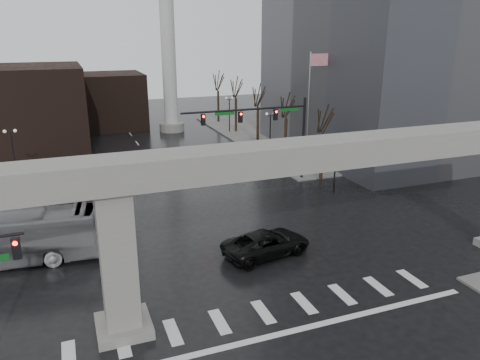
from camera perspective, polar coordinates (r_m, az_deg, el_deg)
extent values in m
plane|color=black|center=(26.14, 1.94, -14.65)|extent=(160.00, 160.00, 0.00)
cube|color=slate|center=(67.57, 10.54, 5.58)|extent=(28.00, 36.00, 0.15)
cube|color=gray|center=(22.87, 2.15, 2.52)|extent=(48.00, 2.20, 1.40)
cube|color=gray|center=(22.85, -14.62, -9.82)|extent=(1.60, 1.60, 7.30)
cube|color=gray|center=(24.58, -13.98, -16.88)|extent=(2.60, 2.60, 0.50)
cube|color=black|center=(63.17, -25.77, 7.84)|extent=(16.00, 14.00, 10.00)
cube|color=black|center=(73.29, -15.69, 9.29)|extent=(10.00, 10.00, 8.00)
cylinder|color=beige|center=(67.90, -8.88, 18.42)|extent=(2.00, 2.00, 30.00)
cylinder|color=gray|center=(69.21, -8.31, 6.43)|extent=(3.60, 3.60, 1.20)
cylinder|color=black|center=(45.71, 7.71, 4.97)|extent=(0.24, 0.24, 8.00)
cylinder|color=black|center=(42.59, 0.68, 8.58)|extent=(12.00, 0.18, 0.18)
cube|color=black|center=(43.88, 4.36, 7.94)|extent=(0.35, 0.30, 1.00)
cube|color=black|center=(42.52, 0.05, 7.68)|extent=(0.35, 0.30, 1.00)
cube|color=black|center=(41.42, -4.51, 7.35)|extent=(0.35, 0.30, 1.00)
sphere|color=#FF0C05|center=(43.67, 4.47, 8.29)|extent=(0.20, 0.20, 0.20)
cube|color=#0C5419|center=(44.46, 6.15, 8.61)|extent=(1.80, 0.05, 0.35)
cube|color=#0C5419|center=(41.94, -1.88, 8.15)|extent=(1.80, 0.05, 0.35)
cube|color=black|center=(22.83, -25.62, -7.49)|extent=(0.35, 0.30, 1.00)
cylinder|color=silver|center=(49.12, 8.30, 8.21)|extent=(0.12, 0.12, 12.00)
cube|color=red|center=(49.04, 9.64, 14.26)|extent=(2.00, 0.03, 1.20)
cylinder|color=black|center=(42.46, 11.52, 1.54)|extent=(0.14, 0.14, 4.80)
cube|color=black|center=(41.87, 11.72, 4.63)|extent=(0.90, 0.06, 0.06)
sphere|color=silver|center=(41.59, 11.21, 4.86)|extent=(0.32, 0.32, 0.32)
sphere|color=silver|center=(42.07, 12.25, 4.94)|extent=(0.32, 0.32, 0.32)
cylinder|color=black|center=(54.39, 3.69, 5.42)|extent=(0.14, 0.14, 4.80)
cube|color=black|center=(53.94, 3.74, 7.86)|extent=(0.90, 0.06, 0.06)
sphere|color=silver|center=(53.72, 3.30, 8.04)|extent=(0.32, 0.32, 0.32)
sphere|color=silver|center=(54.09, 4.18, 8.09)|extent=(0.32, 0.32, 0.32)
cylinder|color=black|center=(67.13, -1.30, 7.82)|extent=(0.14, 0.14, 4.80)
cube|color=black|center=(66.77, -1.32, 9.81)|extent=(0.90, 0.06, 0.06)
sphere|color=silver|center=(66.59, -1.69, 9.96)|extent=(0.32, 0.32, 0.32)
sphere|color=silver|center=(66.89, -0.95, 10.00)|extent=(0.32, 0.32, 0.32)
sphere|color=silver|center=(35.74, -27.19, 1.08)|extent=(0.32, 0.32, 0.32)
cylinder|color=black|center=(49.91, -25.85, 2.52)|extent=(0.14, 0.14, 4.80)
cube|color=black|center=(49.41, -26.22, 5.15)|extent=(0.90, 0.06, 0.06)
sphere|color=silver|center=(49.42, -26.77, 5.31)|extent=(0.32, 0.32, 0.32)
sphere|color=silver|center=(49.34, -25.73, 5.44)|extent=(0.32, 0.32, 0.32)
cylinder|color=black|center=(63.55, -25.00, 5.59)|extent=(0.14, 0.14, 4.80)
cube|color=black|center=(63.17, -25.28, 7.67)|extent=(0.90, 0.06, 0.06)
sphere|color=silver|center=(63.17, -25.71, 7.80)|extent=(0.32, 0.32, 0.32)
sphere|color=silver|center=(63.11, -24.90, 7.90)|extent=(0.32, 0.32, 0.32)
cylinder|color=black|center=(46.27, 9.95, 2.82)|extent=(0.34, 0.34, 4.55)
cylinder|color=black|center=(45.47, 10.20, 7.37)|extent=(0.12, 1.52, 2.98)
cylinder|color=black|center=(45.97, 10.56, 7.17)|extent=(0.83, 1.14, 2.51)
cylinder|color=black|center=(53.07, 5.57, 4.98)|extent=(0.34, 0.34, 4.66)
cylinder|color=black|center=(52.36, 5.69, 9.06)|extent=(0.12, 1.55, 3.05)
cylinder|color=black|center=(52.84, 6.05, 8.87)|extent=(0.85, 1.16, 2.57)
cylinder|color=black|center=(60.17, 2.18, 6.63)|extent=(0.34, 0.34, 4.76)
cylinder|color=black|center=(59.53, 2.23, 10.32)|extent=(0.12, 1.59, 3.11)
cylinder|color=black|center=(59.99, 2.58, 10.14)|extent=(0.86, 1.18, 2.62)
cylinder|color=black|center=(67.47, -0.50, 7.90)|extent=(0.34, 0.34, 4.87)
cylinder|color=black|center=(66.89, -0.50, 11.28)|extent=(0.12, 1.62, 3.18)
cylinder|color=black|center=(67.33, -0.17, 11.11)|extent=(0.88, 1.20, 2.68)
cylinder|color=black|center=(74.91, -2.66, 8.92)|extent=(0.34, 0.34, 4.97)
cylinder|color=black|center=(74.39, -2.70, 12.02)|extent=(0.12, 1.65, 3.25)
cylinder|color=black|center=(74.81, -2.39, 11.86)|extent=(0.89, 1.23, 2.74)
imported|color=black|center=(30.69, 3.28, -7.71)|extent=(6.30, 3.75, 1.64)
imported|color=black|center=(49.40, -9.83, 2.03)|extent=(1.96, 4.85, 1.65)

